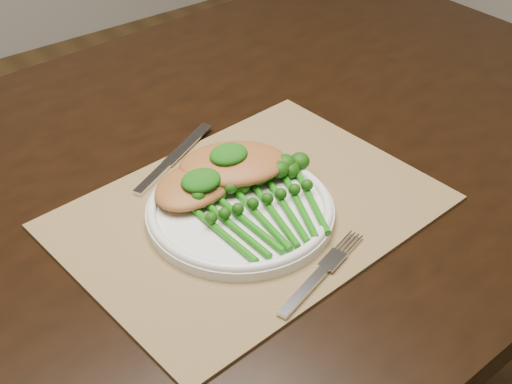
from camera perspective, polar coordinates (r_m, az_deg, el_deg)
dining_table at (r=1.23m, az=-5.07°, el=-13.54°), size 1.66×1.01×0.75m
placemat at (r=0.92m, az=-0.48°, el=-1.57°), size 0.50×0.39×0.00m
dinner_plate at (r=0.90m, az=-1.27°, el=-1.44°), size 0.24×0.24×0.02m
knife at (r=1.00m, az=-7.09°, el=2.26°), size 0.18×0.10×0.01m
fork at (r=0.84m, az=5.66°, el=-5.97°), size 0.16×0.07×0.01m
chicken_fillet_left at (r=0.92m, az=-4.84°, el=0.65°), size 0.14×0.12×0.03m
chicken_fillet_right at (r=0.94m, az=-1.85°, el=2.28°), size 0.17×0.15×0.03m
pesto_dollop_left at (r=0.90m, az=-4.42°, el=0.93°), size 0.05×0.05×0.02m
pesto_dollop_right at (r=0.93m, az=-2.21°, el=3.02°), size 0.05×0.04×0.02m
broccolini_bundle at (r=0.88m, az=0.93°, el=-1.90°), size 0.17×0.19×0.04m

